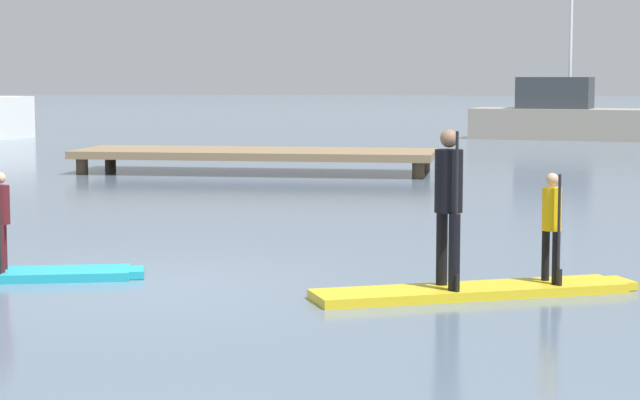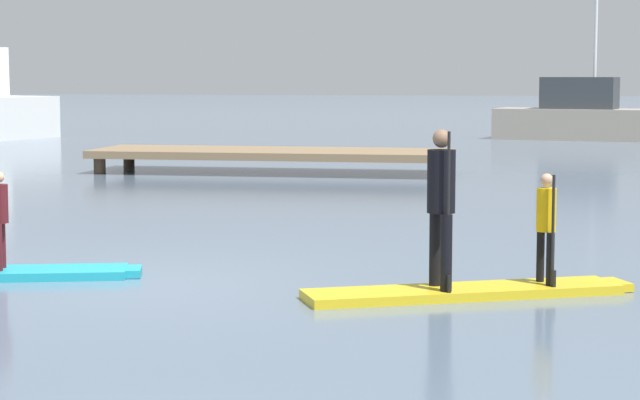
{
  "view_description": "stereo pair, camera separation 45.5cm",
  "coord_description": "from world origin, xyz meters",
  "px_view_note": "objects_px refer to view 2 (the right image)",
  "views": [
    {
      "loc": [
        3.94,
        -12.94,
        2.35
      ],
      "look_at": [
        1.63,
        2.22,
        0.75
      ],
      "focal_mm": 67.56,
      "sensor_mm": 36.0,
      "label": 1
    },
    {
      "loc": [
        4.38,
        -12.86,
        2.35
      ],
      "look_at": [
        1.63,
        2.22,
        0.75
      ],
      "focal_mm": 67.56,
      "sensor_mm": 36.0,
      "label": 2
    }
  ],
  "objects_px": {
    "paddler_adult": "(441,198)",
    "paddler_child_front": "(546,222)",
    "paddleboard_near": "(1,274)",
    "motor_boat_small_navy": "(598,118)",
    "paddleboard_far": "(469,292)"
  },
  "relations": [
    {
      "from": "paddleboard_near",
      "to": "paddler_child_front",
      "type": "distance_m",
      "value": 6.25
    },
    {
      "from": "motor_boat_small_navy",
      "to": "paddleboard_far",
      "type": "bearing_deg",
      "value": -95.03
    },
    {
      "from": "paddleboard_near",
      "to": "paddler_child_front",
      "type": "height_order",
      "value": "paddler_child_front"
    },
    {
      "from": "paddleboard_far",
      "to": "paddler_adult",
      "type": "relative_size",
      "value": 2.09
    },
    {
      "from": "paddler_adult",
      "to": "paddler_child_front",
      "type": "height_order",
      "value": "paddler_adult"
    },
    {
      "from": "paddler_child_front",
      "to": "paddleboard_far",
      "type": "bearing_deg",
      "value": -156.1
    },
    {
      "from": "paddler_child_front",
      "to": "paddleboard_near",
      "type": "bearing_deg",
      "value": -178.53
    },
    {
      "from": "paddleboard_near",
      "to": "paddler_adult",
      "type": "distance_m",
      "value": 5.23
    },
    {
      "from": "paddleboard_near",
      "to": "paddleboard_far",
      "type": "xyz_separation_m",
      "value": [
        5.42,
        -0.19,
        0.0
      ]
    },
    {
      "from": "paddler_adult",
      "to": "paddleboard_far",
      "type": "bearing_deg",
      "value": 25.59
    },
    {
      "from": "paddleboard_far",
      "to": "motor_boat_small_navy",
      "type": "xyz_separation_m",
      "value": [
        2.77,
        31.5,
        0.74
      ]
    },
    {
      "from": "paddler_adult",
      "to": "paddler_child_front",
      "type": "relative_size",
      "value": 1.41
    },
    {
      "from": "motor_boat_small_navy",
      "to": "paddler_child_front",
      "type": "bearing_deg",
      "value": -93.63
    },
    {
      "from": "paddleboard_far",
      "to": "paddler_adult",
      "type": "height_order",
      "value": "paddler_adult"
    },
    {
      "from": "paddleboard_far",
      "to": "paddleboard_near",
      "type": "bearing_deg",
      "value": 177.97
    }
  ]
}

